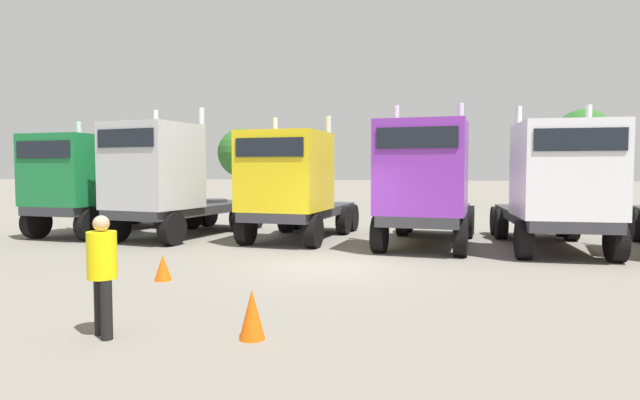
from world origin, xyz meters
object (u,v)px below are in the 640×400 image
at_px(semi_truck_green, 89,184).
at_px(semi_truck_purple, 425,185).
at_px(traffic_cone_near, 163,267).
at_px(visitor_in_hivis, 102,267).
at_px(traffic_cone_mid, 252,314).
at_px(semi_truck_yellow, 292,184).
at_px(semi_truck_white, 559,186).
at_px(semi_truck_silver, 166,181).

distance_m(semi_truck_green, semi_truck_purple, 11.67).
relative_size(semi_truck_green, traffic_cone_near, 11.86).
xyz_separation_m(semi_truck_purple, visitor_in_hivis, (-3.91, -9.45, -0.89)).
bearing_deg(traffic_cone_mid, visitor_in_hivis, -168.47).
distance_m(semi_truck_green, traffic_cone_near, 9.19).
xyz_separation_m(traffic_cone_near, traffic_cone_mid, (3.23, -3.16, 0.07)).
height_order(semi_truck_green, visitor_in_hivis, semi_truck_green).
relative_size(semi_truck_green, semi_truck_yellow, 1.11).
bearing_deg(traffic_cone_near, semi_truck_white, 34.04).
xyz_separation_m(semi_truck_green, semi_truck_silver, (3.23, -0.32, 0.13)).
distance_m(semi_truck_silver, visitor_in_hivis, 10.56).
height_order(semi_truck_green, semi_truck_white, semi_truck_white).
bearing_deg(visitor_in_hivis, semi_truck_purple, -165.77).
relative_size(semi_truck_white, traffic_cone_mid, 9.41).
xyz_separation_m(semi_truck_green, semi_truck_white, (15.30, -0.35, 0.05)).
bearing_deg(semi_truck_purple, visitor_in_hivis, -18.46).
bearing_deg(traffic_cone_near, semi_truck_silver, 119.43).
bearing_deg(semi_truck_silver, traffic_cone_mid, 44.17).
bearing_deg(semi_truck_green, traffic_cone_mid, 49.94).
distance_m(semi_truck_yellow, visitor_in_hivis, 9.99).
distance_m(semi_truck_white, visitor_in_hivis, 12.14).
height_order(semi_truck_purple, traffic_cone_near, semi_truck_purple).
bearing_deg(semi_truck_white, traffic_cone_near, -58.95).
relative_size(semi_truck_green, semi_truck_white, 1.01).
bearing_deg(semi_truck_white, semi_truck_green, -94.29).
relative_size(semi_truck_silver, traffic_cone_near, 11.90).
distance_m(semi_truck_green, semi_truck_silver, 3.25).
xyz_separation_m(semi_truck_silver, visitor_in_hivis, (4.53, -9.49, -0.97)).
relative_size(semi_truck_purple, semi_truck_white, 0.99).
xyz_separation_m(semi_truck_silver, traffic_cone_mid, (6.57, -9.08, -1.61)).
height_order(semi_truck_green, semi_truck_yellow, semi_truck_yellow).
xyz_separation_m(semi_truck_white, visitor_in_hivis, (-7.54, -9.47, -0.89)).
height_order(semi_truck_purple, visitor_in_hivis, semi_truck_purple).
distance_m(semi_truck_white, traffic_cone_mid, 10.70).
bearing_deg(visitor_in_hivis, semi_truck_white, 178.19).
relative_size(semi_truck_purple, traffic_cone_mid, 9.36).
height_order(semi_truck_green, traffic_cone_mid, semi_truck_green).
bearing_deg(traffic_cone_near, semi_truck_purple, 49.06).
bearing_deg(traffic_cone_mid, semi_truck_silver, 125.89).
bearing_deg(semi_truck_white, semi_truck_silver, -93.11).
distance_m(semi_truck_purple, visitor_in_hivis, 10.26).
distance_m(semi_truck_silver, traffic_cone_mid, 11.32).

